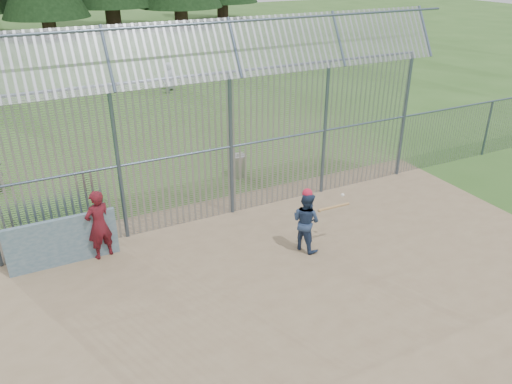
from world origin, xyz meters
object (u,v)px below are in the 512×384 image
onlooker (99,225)px  trash_can (238,166)px  batter (306,221)px  dugout_wall (63,242)px

onlooker → trash_can: (4.96, 2.90, -0.52)m
batter → dugout_wall: bearing=49.0°
dugout_wall → trash_can: 6.47m
batter → onlooker: 4.95m
batter → onlooker: bearing=46.5°
dugout_wall → batter: batter is taller
dugout_wall → batter: bearing=-19.9°
batter → onlooker: (-4.58, 1.89, 0.11)m
onlooker → trash_can: onlooker is taller
dugout_wall → onlooker: bearing=-5.5°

